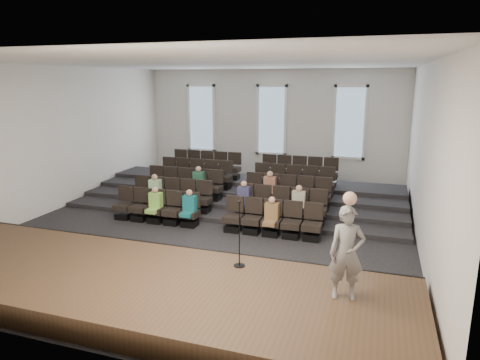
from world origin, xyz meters
name	(u,v)px	position (x,y,z in m)	size (l,w,h in m)	color
ground	(218,223)	(0.00, 0.00, 0.00)	(14.00, 14.00, 0.00)	black
ceiling	(216,63)	(0.00, 0.00, 5.01)	(12.00, 14.00, 0.02)	white
wall_back	(272,125)	(0.00, 7.02, 2.50)	(12.00, 0.04, 5.00)	silver
wall_front	(57,210)	(0.00, -7.02, 2.50)	(12.00, 0.04, 5.00)	silver
wall_left	(58,138)	(-6.02, 0.00, 2.50)	(0.04, 14.00, 5.00)	silver
wall_right	(426,157)	(6.02, 0.00, 2.50)	(0.04, 14.00, 5.00)	silver
stage	(132,286)	(0.00, -5.10, 0.25)	(11.80, 3.60, 0.50)	#442E1D
stage_lip	(170,254)	(0.00, -3.33, 0.25)	(11.80, 0.06, 0.52)	black
risers	(247,193)	(0.00, 3.17, 0.20)	(11.80, 4.80, 0.60)	black
seating_rows	(233,191)	(0.00, 1.54, 0.68)	(6.80, 4.70, 1.67)	black
windows	(272,120)	(0.00, 6.95, 2.70)	(8.44, 0.10, 3.24)	white
audience	(221,196)	(0.00, 0.32, 0.81)	(5.45, 2.64, 1.10)	#88CE52
speaker	(347,253)	(4.36, -4.67, 1.39)	(0.65, 0.43, 1.79)	slate
mic_stand	(239,247)	(2.04, -3.96, 0.95)	(0.25, 0.25, 1.51)	black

